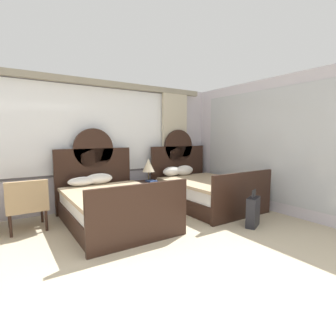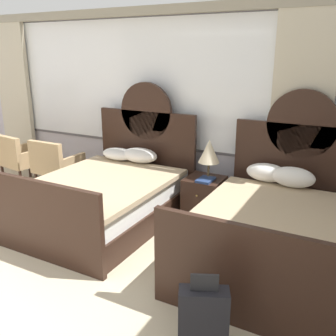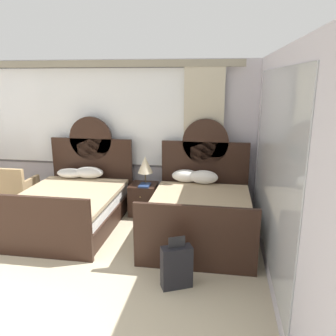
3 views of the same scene
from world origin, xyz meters
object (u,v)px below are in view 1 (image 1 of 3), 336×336
object	(u,v)px
armchair_by_window_left	(27,202)
bed_near_mirror	(204,190)
suitcase_on_floor	(253,212)
bed_near_window	(112,204)
nightstand_between_beds	(148,194)
book_on_nightstand	(152,181)
table_lamp_on_nightstand	(148,165)

from	to	relation	value
armchair_by_window_left	bed_near_mirror	bearing A→B (deg)	-7.14
suitcase_on_floor	bed_near_window	bearing A→B (deg)	143.09
nightstand_between_beds	book_on_nightstand	world-z (taller)	book_on_nightstand
armchair_by_window_left	table_lamp_on_nightstand	bearing A→B (deg)	5.84
armchair_by_window_left	book_on_nightstand	bearing A→B (deg)	3.11
armchair_by_window_left	nightstand_between_beds	bearing A→B (deg)	5.44
bed_near_mirror	book_on_nightstand	bearing A→B (deg)	151.07
bed_near_mirror	table_lamp_on_nightstand	size ratio (longest dim) A/B	4.25
bed_near_window	suitcase_on_floor	distance (m)	2.44
bed_near_mirror	nightstand_between_beds	bearing A→B (deg)	148.39
nightstand_between_beds	suitcase_on_floor	world-z (taller)	suitcase_on_floor
bed_near_window	bed_near_mirror	world-z (taller)	same
bed_near_mirror	armchair_by_window_left	size ratio (longest dim) A/B	2.50
nightstand_between_beds	suitcase_on_floor	size ratio (longest dim) A/B	0.87
bed_near_window	bed_near_mirror	distance (m)	2.12
bed_near_window	armchair_by_window_left	size ratio (longest dim) A/B	2.50
bed_near_window	book_on_nightstand	distance (m)	1.26
nightstand_between_beds	armchair_by_window_left	bearing A→B (deg)	-174.56
nightstand_between_beds	table_lamp_on_nightstand	size ratio (longest dim) A/B	1.11
book_on_nightstand	armchair_by_window_left	size ratio (longest dim) A/B	0.31
bed_near_mirror	book_on_nightstand	distance (m)	1.17
bed_near_window	nightstand_between_beds	world-z (taller)	bed_near_window
bed_near_mirror	bed_near_window	bearing A→B (deg)	179.97
suitcase_on_floor	table_lamp_on_nightstand	bearing A→B (deg)	111.64
bed_near_window	table_lamp_on_nightstand	size ratio (longest dim) A/B	4.25
bed_near_mirror	armchair_by_window_left	distance (m)	3.43
book_on_nightstand	bed_near_window	bearing A→B (deg)	-153.49
book_on_nightstand	suitcase_on_floor	distance (m)	2.21
book_on_nightstand	bed_near_mirror	bearing A→B (deg)	-28.93
suitcase_on_floor	nightstand_between_beds	bearing A→B (deg)	112.72
bed_near_window	book_on_nightstand	xyz separation A→B (m)	(1.11, 0.56, 0.22)
bed_near_mirror	armchair_by_window_left	world-z (taller)	bed_near_mirror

